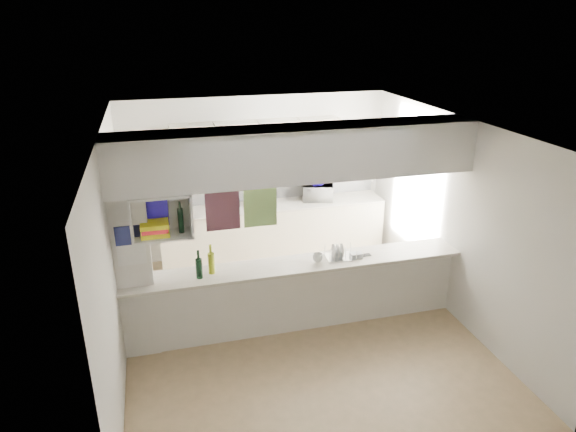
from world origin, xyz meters
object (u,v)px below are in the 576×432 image
object	(u,v)px
bowl	(317,183)
microwave	(318,192)
wine_bottles	(205,265)
dish_rack	(340,252)

from	to	relation	value
bowl	microwave	bearing A→B (deg)	32.10
microwave	wine_bottles	distance (m)	2.97
wine_bottles	dish_rack	bearing A→B (deg)	1.26
wine_bottles	bowl	bearing A→B (deg)	46.10
microwave	dish_rack	size ratio (longest dim) A/B	1.28
microwave	bowl	world-z (taller)	bowl
bowl	dish_rack	distance (m)	2.12
microwave	bowl	size ratio (longest dim) A/B	1.80
bowl	dish_rack	size ratio (longest dim) A/B	0.71
microwave	dish_rack	bearing A→B (deg)	97.09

